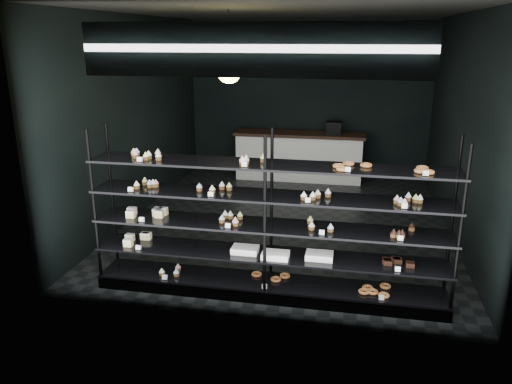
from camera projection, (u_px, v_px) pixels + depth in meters
room at (290, 123)px, 7.64m from camera, size 5.01×6.01×3.20m
display_shelf at (266, 244)px, 5.62m from camera, size 4.00×0.50×1.91m
signage at (251, 50)px, 4.55m from camera, size 3.30×0.05×0.50m
pendant_lamp at (229, 71)px, 6.25m from camera, size 0.31×0.31×0.88m
service_counter at (300, 155)px, 10.33m from camera, size 2.66×0.65×1.23m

